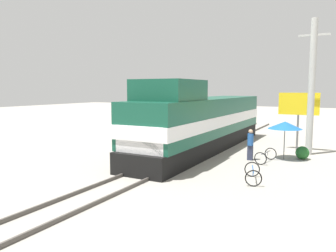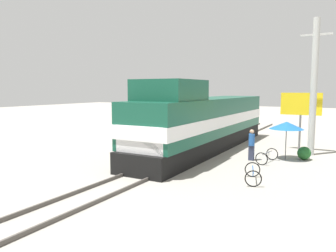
# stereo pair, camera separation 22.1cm
# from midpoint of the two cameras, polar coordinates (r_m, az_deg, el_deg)

# --- Properties ---
(ground_plane) EXTENTS (120.00, 120.00, 0.00)m
(ground_plane) POSITION_cam_midpoint_polar(r_m,az_deg,el_deg) (20.60, 3.66, -5.05)
(ground_plane) COLOR gray
(rail_near) EXTENTS (0.08, 40.27, 0.15)m
(rail_near) POSITION_cam_midpoint_polar(r_m,az_deg,el_deg) (20.89, 1.87, -4.66)
(rail_near) COLOR #4C4742
(rail_near) RESTS_ON ground_plane
(rail_far) EXTENTS (0.08, 40.27, 0.15)m
(rail_far) POSITION_cam_midpoint_polar(r_m,az_deg,el_deg) (20.30, 5.50, -5.02)
(rail_far) COLOR #4C4742
(rail_far) RESTS_ON ground_plane
(locomotive) EXTENTS (3.15, 16.93, 4.60)m
(locomotive) POSITION_cam_midpoint_polar(r_m,az_deg,el_deg) (21.90, 5.62, 0.72)
(locomotive) COLOR black
(locomotive) RESTS_ON ground_plane
(utility_pole) EXTENTS (1.80, 0.40, 8.37)m
(utility_pole) POSITION_cam_midpoint_polar(r_m,az_deg,el_deg) (22.12, 23.47, 6.29)
(utility_pole) COLOR #B2B2AD
(utility_pole) RESTS_ON ground_plane
(vendor_umbrella) EXTENTS (1.94, 1.94, 2.24)m
(vendor_umbrella) POSITION_cam_midpoint_polar(r_m,az_deg,el_deg) (20.14, 19.41, 0.14)
(vendor_umbrella) COLOR #4C4C4C
(vendor_umbrella) RESTS_ON ground_plane
(billboard_sign) EXTENTS (2.58, 0.12, 3.86)m
(billboard_sign) POSITION_cam_midpoint_polar(r_m,az_deg,el_deg) (23.48, 21.55, 3.14)
(billboard_sign) COLOR #595959
(billboard_sign) RESTS_ON ground_plane
(shrub_cluster) EXTENTS (0.77, 0.77, 0.77)m
(shrub_cluster) POSITION_cam_midpoint_polar(r_m,az_deg,el_deg) (20.76, 22.07, -4.34)
(shrub_cluster) COLOR #236028
(shrub_cluster) RESTS_ON ground_plane
(person_bystander) EXTENTS (0.34, 0.34, 1.80)m
(person_bystander) POSITION_cam_midpoint_polar(r_m,az_deg,el_deg) (19.47, 13.83, -2.95)
(person_bystander) COLOR #2D3347
(person_bystander) RESTS_ON ground_plane
(bicycle) EXTENTS (0.92, 1.76, 0.70)m
(bicycle) POSITION_cam_midpoint_polar(r_m,az_deg,el_deg) (19.28, 16.34, -5.01)
(bicycle) COLOR black
(bicycle) RESTS_ON ground_plane
(bicycle_spare) EXTENTS (1.14, 1.78, 0.71)m
(bicycle_spare) POSITION_cam_midpoint_polar(r_m,az_deg,el_deg) (15.18, 14.14, -8.01)
(bicycle_spare) COLOR black
(bicycle_spare) RESTS_ON ground_plane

